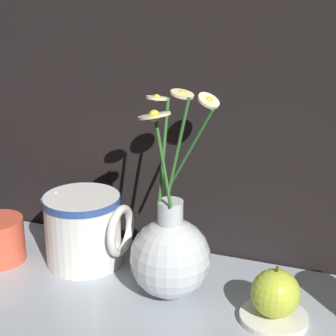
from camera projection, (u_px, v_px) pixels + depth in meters
ground_plane at (169, 308)px, 0.87m from camera, size 6.00×6.00×0.00m
shelf at (169, 304)px, 0.87m from camera, size 0.84×0.34×0.01m
vase_with_flowers at (170, 254)px, 0.87m from camera, size 0.13×0.16×0.32m
ceramic_pitcher at (84, 227)px, 0.96m from camera, size 0.16×0.13×0.14m
saucer_plate at (274, 318)px, 0.82m from camera, size 0.10×0.10×0.01m
orange_fruit at (275, 293)px, 0.81m from camera, size 0.07×0.07×0.08m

